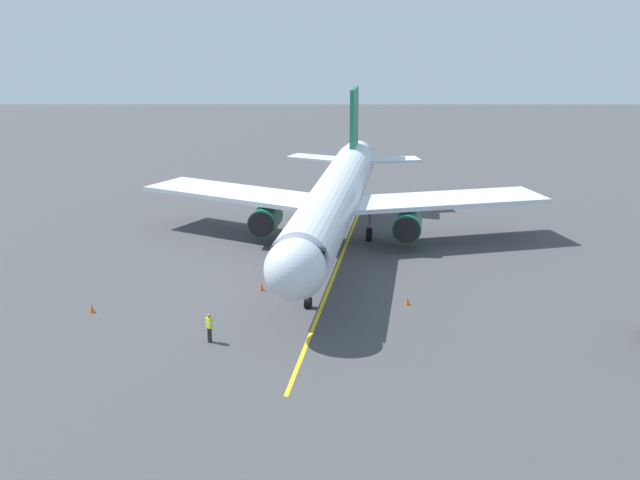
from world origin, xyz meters
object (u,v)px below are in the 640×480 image
(ground_crew_marshaller, at_px, (209,328))
(airplane, at_px, (335,200))
(safety_cone_nose_left, at_px, (261,286))
(safety_cone_nose_right, at_px, (92,308))
(safety_cone_wing_port, at_px, (407,301))

(ground_crew_marshaller, bearing_deg, airplane, -111.27)
(airplane, bearing_deg, safety_cone_nose_left, 63.27)
(safety_cone_nose_left, distance_m, safety_cone_nose_right, 11.26)
(safety_cone_nose_left, bearing_deg, safety_cone_wing_port, 163.78)
(airplane, relative_size, safety_cone_wing_port, 73.27)
(safety_cone_nose_left, height_order, safety_cone_wing_port, same)
(airplane, bearing_deg, safety_cone_nose_right, 42.90)
(safety_cone_nose_right, bearing_deg, safety_cone_nose_left, -157.91)
(airplane, xyz_separation_m, safety_cone_nose_right, (15.60, 14.49, -3.73))
(safety_cone_nose_left, xyz_separation_m, safety_cone_wing_port, (-9.70, 2.82, 0.00))
(airplane, bearing_deg, ground_crew_marshaller, 68.73)
(airplane, relative_size, safety_cone_nose_left, 73.27)
(safety_cone_nose_right, bearing_deg, ground_crew_marshaller, 149.69)
(ground_crew_marshaller, bearing_deg, safety_cone_nose_left, -104.50)
(safety_cone_nose_right, distance_m, safety_cone_wing_port, 20.18)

